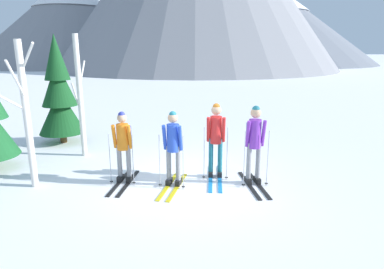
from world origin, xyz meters
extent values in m
plane|color=white|center=(0.00, 0.00, 0.00)|extent=(400.00, 400.00, 0.00)
cube|color=black|center=(-1.34, -0.09, 0.01)|extent=(0.25, 1.58, 0.02)
cube|color=black|center=(-1.56, -0.06, 0.01)|extent=(0.25, 1.58, 0.02)
cube|color=black|center=(-1.33, 0.01, 0.08)|extent=(0.14, 0.27, 0.12)
cylinder|color=gray|center=(-1.33, 0.01, 0.52)|extent=(0.11, 0.11, 0.80)
cube|color=black|center=(-1.55, 0.04, 0.08)|extent=(0.14, 0.27, 0.12)
cylinder|color=gray|center=(-1.55, 0.04, 0.52)|extent=(0.11, 0.11, 0.80)
cylinder|color=orange|center=(-1.44, 0.03, 1.10)|extent=(0.28, 0.28, 0.60)
sphere|color=tan|center=(-1.44, 0.03, 1.54)|extent=(0.22, 0.22, 0.22)
sphere|color=#2D389E|center=(-1.44, 0.03, 1.60)|extent=(0.16, 0.16, 0.16)
cylinder|color=orange|center=(-1.27, -0.05, 1.11)|extent=(0.10, 0.20, 0.57)
cylinder|color=orange|center=(-1.63, -0.02, 1.11)|extent=(0.10, 0.20, 0.57)
cylinder|color=#A5A5AD|center=(-1.19, -0.18, 0.60)|extent=(0.02, 0.02, 1.20)
cylinder|color=black|center=(-1.19, -0.18, 0.06)|extent=(0.07, 0.07, 0.01)
cylinder|color=#A5A5AD|center=(-1.73, -0.13, 0.60)|extent=(0.02, 0.02, 1.20)
cylinder|color=black|center=(-1.73, -0.13, 0.06)|extent=(0.07, 0.07, 0.01)
cube|color=#384C99|center=(-1.42, 0.19, 1.13)|extent=(0.27, 0.19, 0.36)
cube|color=yellow|center=(-0.18, -0.29, 0.01)|extent=(0.40, 1.59, 0.02)
cube|color=yellow|center=(-0.40, -0.25, 0.01)|extent=(0.40, 1.59, 0.02)
cube|color=black|center=(-0.17, -0.19, 0.08)|extent=(0.16, 0.28, 0.12)
cylinder|color=gray|center=(-0.17, -0.19, 0.53)|extent=(0.11, 0.11, 0.82)
cube|color=black|center=(-0.38, -0.15, 0.08)|extent=(0.16, 0.28, 0.12)
cylinder|color=gray|center=(-0.38, -0.15, 0.53)|extent=(0.11, 0.11, 0.82)
cylinder|color=blue|center=(-0.27, -0.17, 1.13)|extent=(0.28, 0.28, 0.62)
sphere|color=tan|center=(-0.27, -0.17, 1.58)|extent=(0.22, 0.22, 0.22)
sphere|color=#1E6B7A|center=(-0.27, -0.17, 1.65)|extent=(0.17, 0.17, 0.17)
cylinder|color=blue|center=(-0.11, -0.26, 1.15)|extent=(0.12, 0.21, 0.59)
cylinder|color=blue|center=(-0.46, -0.19, 1.15)|extent=(0.12, 0.21, 0.59)
cylinder|color=#A5A5AD|center=(-0.04, -0.40, 0.62)|extent=(0.02, 0.02, 1.23)
cylinder|color=black|center=(-0.04, -0.40, 0.06)|extent=(0.07, 0.07, 0.01)
cylinder|color=#A5A5AD|center=(-0.57, -0.29, 0.62)|extent=(0.02, 0.02, 1.23)
cylinder|color=black|center=(-0.57, -0.29, 0.06)|extent=(0.07, 0.07, 0.01)
cube|color=#1E84D1|center=(0.81, 0.26, 0.01)|extent=(0.17, 1.74, 0.02)
cube|color=#1E84D1|center=(0.59, 0.27, 0.01)|extent=(0.17, 1.74, 0.02)
cube|color=black|center=(0.82, 0.36, 0.08)|extent=(0.12, 0.26, 0.12)
cylinder|color=#1E6B7A|center=(0.82, 0.36, 0.55)|extent=(0.11, 0.11, 0.86)
cube|color=black|center=(0.60, 0.37, 0.08)|extent=(0.12, 0.26, 0.12)
cylinder|color=#1E6B7A|center=(0.60, 0.37, 0.55)|extent=(0.11, 0.11, 0.86)
cylinder|color=red|center=(0.71, 0.36, 1.19)|extent=(0.28, 0.28, 0.65)
sphere|color=tan|center=(0.71, 0.36, 1.66)|extent=(0.23, 0.23, 0.23)
sphere|color=#B76019|center=(0.71, 0.36, 1.73)|extent=(0.18, 0.18, 0.18)
cylinder|color=red|center=(0.88, 0.30, 1.21)|extent=(0.09, 0.21, 0.62)
cylinder|color=red|center=(0.52, 0.31, 1.21)|extent=(0.09, 0.21, 0.62)
cylinder|color=#A5A5AD|center=(0.97, 0.17, 0.65)|extent=(0.02, 0.02, 1.30)
cylinder|color=black|center=(0.97, 0.17, 0.06)|extent=(0.07, 0.07, 0.01)
cylinder|color=#A5A5AD|center=(0.43, 0.20, 0.65)|extent=(0.02, 0.02, 1.30)
cylinder|color=black|center=(0.43, 0.20, 0.06)|extent=(0.07, 0.07, 0.01)
cube|color=#4C7238|center=(0.71, 0.53, 1.22)|extent=(0.27, 0.17, 0.36)
cube|color=black|center=(1.68, -0.13, 0.01)|extent=(0.31, 1.63, 0.02)
cube|color=black|center=(1.46, -0.16, 0.01)|extent=(0.31, 1.63, 0.02)
cube|color=black|center=(1.67, -0.03, 0.08)|extent=(0.14, 0.27, 0.12)
cylinder|color=gray|center=(1.67, -0.03, 0.56)|extent=(0.11, 0.11, 0.87)
cube|color=black|center=(1.45, -0.06, 0.08)|extent=(0.14, 0.27, 0.12)
cylinder|color=gray|center=(1.45, -0.06, 0.56)|extent=(0.11, 0.11, 0.87)
cylinder|color=purple|center=(1.56, -0.04, 1.20)|extent=(0.28, 0.28, 0.65)
sphere|color=tan|center=(1.56, -0.04, 1.68)|extent=(0.24, 0.24, 0.24)
sphere|color=#1E6B7A|center=(1.56, -0.04, 1.75)|extent=(0.18, 0.18, 0.18)
cylinder|color=purple|center=(1.75, -0.08, 1.22)|extent=(0.11, 0.22, 0.62)
cylinder|color=purple|center=(1.39, -0.13, 1.22)|extent=(0.11, 0.22, 0.62)
cylinder|color=#A5A5AD|center=(1.85, -0.18, 0.65)|extent=(0.02, 0.02, 1.31)
cylinder|color=black|center=(1.85, -0.18, 0.06)|extent=(0.07, 0.07, 0.01)
cylinder|color=#A5A5AD|center=(1.32, -0.26, 0.65)|extent=(0.02, 0.02, 1.31)
cylinder|color=black|center=(1.32, -0.26, 0.06)|extent=(0.07, 0.07, 0.01)
cube|color=#384C99|center=(1.54, 0.13, 1.23)|extent=(0.28, 0.19, 0.36)
cylinder|color=#51381E|center=(-4.23, 3.40, 0.34)|extent=(0.21, 0.21, 0.68)
cone|color=#14471E|center=(-4.23, 3.40, 1.06)|extent=(1.46, 1.46, 1.44)
cone|color=#14471E|center=(-4.23, 3.40, 1.97)|extent=(1.11, 1.11, 1.44)
cone|color=#14471E|center=(-4.23, 3.40, 2.81)|extent=(0.80, 0.80, 1.44)
cylinder|color=silver|center=(-3.06, 2.01, 1.73)|extent=(0.15, 0.15, 3.45)
cylinder|color=silver|center=(-3.06, 2.32, 2.34)|extent=(0.06, 0.66, 0.77)
cylinder|color=silver|center=(-3.31, 2.33, 1.80)|extent=(0.46, 0.73, 0.57)
cylinder|color=silver|center=(-3.44, -0.28, 1.62)|extent=(0.15, 0.15, 3.25)
cylinder|color=silver|center=(-3.58, -0.66, 2.03)|extent=(0.25, 0.80, 0.54)
cylinder|color=silver|center=(-3.38, -0.64, 2.45)|extent=(0.16, 0.77, 0.83)
cylinder|color=silver|center=(-3.15, -0.51, 2.92)|extent=(0.57, 0.56, 0.55)
cone|color=gray|center=(-23.08, 58.50, 8.19)|extent=(37.82, 37.82, 16.38)
cone|color=slate|center=(14.16, 68.30, 8.70)|extent=(46.83, 46.83, 17.40)
camera|label=1|loc=(0.27, -7.32, 3.04)|focal=31.18mm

